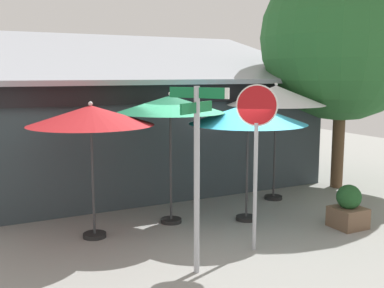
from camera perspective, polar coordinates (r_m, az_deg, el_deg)
The scene contains 10 objects.
ground_plane at distance 9.39m, azimuth 3.19°, elevation -11.02°, with size 28.00×28.00×0.10m, color gray.
cafe_building at distance 13.49m, azimuth -6.97°, elevation 2.12°, with size 9.61×5.81×4.36m.
street_sign_post at distance 7.11m, azimuth 0.61°, elevation -1.85°, with size 0.80×0.85×2.91m.
stop_sign at distance 8.09m, azimuth 7.81°, elevation 0.73°, with size 0.53×0.50×2.92m.
patio_umbrella_crimson_left at distance 8.81m, azimuth -12.21°, elevation 3.30°, with size 2.33×2.33×2.59m.
patio_umbrella_forest_green_center at distance 9.51m, azimuth -2.66°, elevation 4.73°, with size 2.22×2.22×2.73m.
patio_umbrella_teal_right at distance 9.75m, azimuth 6.84°, elevation 3.59°, with size 2.46×2.46×2.56m.
patio_umbrella_ivory_far_right at distance 11.52m, azimuth 10.18°, elevation 5.77°, with size 2.37×2.37×2.88m.
shade_tree at distance 13.31m, azimuth 18.78°, elevation 11.76°, with size 4.64×4.36×6.19m.
sidewalk_planter at distance 10.06m, azimuth 18.49°, elevation -7.45°, with size 0.62×0.62×0.88m.
Camera 1 is at (-4.48, -7.62, 3.10)m, focal length 43.83 mm.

